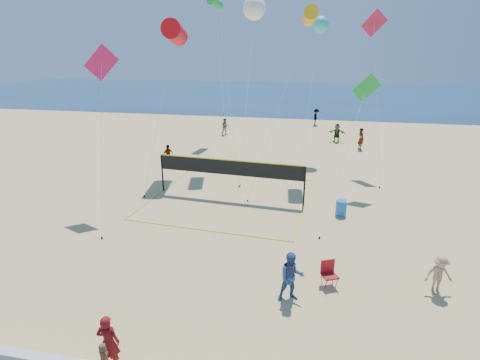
% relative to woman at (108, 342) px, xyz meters
% --- Properties ---
extents(ground, '(120.00, 120.00, 0.00)m').
position_rel_woman_xyz_m(ground, '(2.06, 2.41, -0.85)').
color(ground, tan).
rests_on(ground, ground).
extents(ocean, '(140.00, 50.00, 0.03)m').
position_rel_woman_xyz_m(ocean, '(2.06, 64.41, -0.84)').
color(ocean, navy).
rests_on(ocean, ground).
extents(woman, '(0.67, 0.48, 1.71)m').
position_rel_woman_xyz_m(woman, '(0.00, 0.00, 0.00)').
color(woman, maroon).
rests_on(woman, ground).
extents(toddler, '(0.43, 0.37, 0.75)m').
position_rel_woman_xyz_m(toddler, '(0.20, -0.58, 0.12)').
color(toddler, brown).
rests_on(toddler, seawall).
extents(bystander_a, '(1.06, 0.92, 1.85)m').
position_rel_woman_xyz_m(bystander_a, '(4.71, 3.95, 0.07)').
color(bystander_a, '#344982').
rests_on(bystander_a, ground).
extents(bystander_b, '(1.05, 0.71, 1.50)m').
position_rel_woman_xyz_m(bystander_b, '(9.90, 5.40, -0.10)').
color(bystander_b, tan).
rests_on(bystander_b, ground).
extents(far_person_0, '(0.79, 0.97, 1.55)m').
position_rel_woman_xyz_m(far_person_0, '(-5.48, 18.34, -0.08)').
color(far_person_0, gray).
rests_on(far_person_0, ground).
extents(far_person_1, '(1.63, 0.69, 1.71)m').
position_rel_woman_xyz_m(far_person_1, '(7.35, 28.28, -0.00)').
color(far_person_1, gray).
rests_on(far_person_1, ground).
extents(far_person_2, '(0.70, 0.82, 1.90)m').
position_rel_woman_xyz_m(far_person_2, '(9.26, 25.82, 0.09)').
color(far_person_2, gray).
rests_on(far_person_2, ground).
extents(far_person_3, '(1.00, 0.90, 1.67)m').
position_rel_woman_xyz_m(far_person_3, '(-3.60, 29.11, -0.02)').
color(far_person_3, gray).
rests_on(far_person_3, ground).
extents(far_person_4, '(0.79, 1.25, 1.85)m').
position_rel_woman_xyz_m(far_person_4, '(5.39, 35.91, 0.07)').
color(far_person_4, gray).
rests_on(far_person_4, ground).
extents(camp_chair, '(0.69, 0.80, 1.11)m').
position_rel_woman_xyz_m(camp_chair, '(6.03, 5.10, -0.29)').
color(camp_chair, maroon).
rests_on(camp_chair, ground).
extents(trash_barrel, '(0.66, 0.66, 0.84)m').
position_rel_woman_xyz_m(trash_barrel, '(6.85, 11.56, -0.43)').
color(trash_barrel, blue).
rests_on(trash_barrel, ground).
extents(volleyball_net, '(9.52, 9.38, 2.37)m').
position_rel_woman_xyz_m(volleyball_net, '(0.54, 12.78, 0.76)').
color(volleyball_net, black).
rests_on(volleyball_net, ground).
extents(kite_0, '(1.77, 7.23, 10.15)m').
position_rel_woman_xyz_m(kite_0, '(-4.10, 17.50, 8.47)').
color(kite_0, red).
rests_on(kite_0, ground).
extents(kite_2, '(3.39, 7.17, 10.88)m').
position_rel_woman_xyz_m(kite_2, '(4.47, 18.46, 9.43)').
color(kite_2, gold).
rests_on(kite_2, ground).
extents(kite_3, '(2.47, 4.44, 8.64)m').
position_rel_woman_xyz_m(kite_3, '(-5.66, 10.80, 6.54)').
color(kite_3, '#C11854').
rests_on(kite_3, ground).
extents(kite_4, '(3.16, 7.60, 7.08)m').
position_rel_woman_xyz_m(kite_4, '(7.90, 15.66, 5.05)').
color(kite_4, green).
rests_on(kite_4, ground).
extents(kite_5, '(1.65, 5.62, 10.88)m').
position_rel_woman_xyz_m(kite_5, '(8.76, 21.12, 8.63)').
color(kite_5, '#CC1E46').
rests_on(kite_5, ground).
extents(kite_6, '(2.23, 10.60, 12.18)m').
position_rel_woman_xyz_m(kite_6, '(0.01, 24.25, 10.43)').
color(kite_6, white).
rests_on(kite_6, ground).
extents(kite_7, '(1.53, 7.04, 10.64)m').
position_rel_woman_xyz_m(kite_7, '(5.16, 23.62, 9.17)').
color(kite_7, '#2EC6D2').
rests_on(kite_7, ground).
extents(kite_8, '(3.71, 9.98, 12.69)m').
position_rel_woman_xyz_m(kite_8, '(-4.10, 27.94, 11.29)').
color(kite_8, green).
rests_on(kite_8, ground).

